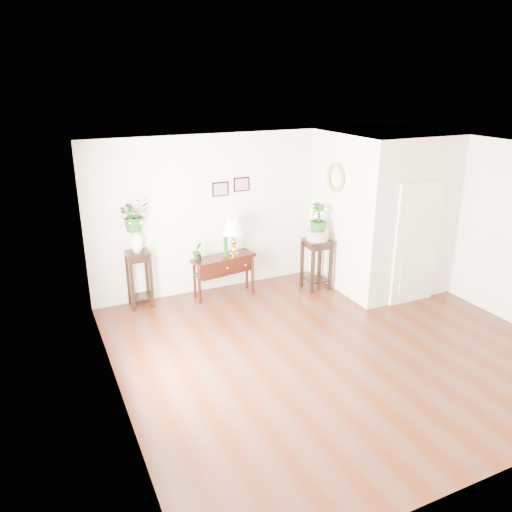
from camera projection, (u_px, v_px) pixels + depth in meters
floor at (333, 347)px, 7.23m from camera, size 6.00×5.50×0.02m
ceiling at (345, 152)px, 6.28m from camera, size 6.00×5.50×0.02m
wall_back at (254, 210)px, 9.10m from camera, size 6.00×0.02×2.80m
wall_left at (112, 295)px, 5.57m from camera, size 0.02×5.50×2.80m
wall_right at (497, 230)px, 7.94m from camera, size 0.02×5.50×2.80m
partition at (381, 210)px, 9.10m from camera, size 1.80×1.95×2.80m
door at (416, 244)px, 8.36m from camera, size 0.90×0.05×2.10m
art_print_left at (220, 189)px, 8.67m from camera, size 0.30×0.02×0.25m
art_print_right at (241, 184)px, 8.81m from camera, size 0.30×0.02×0.25m
wall_ornament at (335, 178)px, 8.61m from camera, size 0.07×0.51×0.51m
console_table at (224, 276)px, 8.81m from camera, size 1.16×0.55×0.75m
table_lamp at (234, 236)px, 8.64m from camera, size 0.44×0.44×0.66m
green_vase at (226, 247)px, 8.64m from camera, size 0.09×0.09×0.34m
potted_plant at (197, 252)px, 8.44m from camera, size 0.19×0.16×0.31m
plant_stand_a at (139, 279)px, 8.39m from camera, size 0.38×0.38×0.98m
porcelain_vase at (136, 239)px, 8.14m from camera, size 0.25×0.25×0.40m
lily_arrangement at (134, 212)px, 7.99m from camera, size 0.61×0.57×0.56m
plant_stand_b at (316, 264)px, 9.11m from camera, size 0.48×0.48×0.94m
ceramic_bowl at (317, 235)px, 8.93m from camera, size 0.42×0.42×0.18m
narcissus at (318, 218)px, 8.82m from camera, size 0.34×0.34×0.55m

